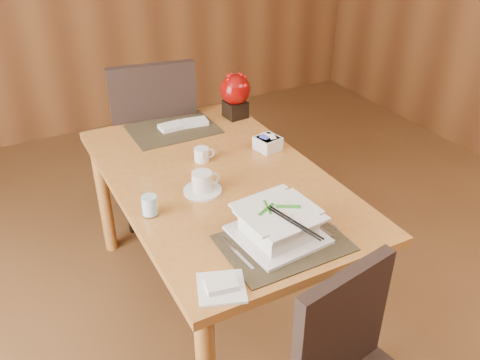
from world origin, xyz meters
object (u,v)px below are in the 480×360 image
coffee_cup (202,184)px  water_glass (149,198)px  soup_setting (278,224)px  bread_plate (221,288)px  creamer_jug (202,155)px  sugar_caddy (268,143)px  far_chair (154,134)px  berry_decor (235,93)px  dining_table (219,194)px

coffee_cup → water_glass: (-0.25, -0.06, 0.04)m
soup_setting → bread_plate: (-0.31, -0.15, -0.06)m
creamer_jug → sugar_caddy: bearing=8.3°
far_chair → soup_setting: bearing=100.0°
water_glass → sugar_caddy: size_ratio=1.46×
sugar_caddy → bread_plate: sugar_caddy is taller
berry_decor → far_chair: far_chair is taller
berry_decor → bread_plate: (-0.68, -1.20, -0.13)m
dining_table → water_glass: water_glass is taller
coffee_cup → far_chair: size_ratio=0.16×
sugar_caddy → berry_decor: 0.44m
dining_table → coffee_cup: size_ratio=9.11×
bread_plate → water_glass: bearing=96.8°
coffee_cup → water_glass: size_ratio=1.04×
sugar_caddy → berry_decor: berry_decor is taller
far_chair → coffee_cup: bearing=93.2°
sugar_caddy → dining_table: bearing=-159.8°
sugar_caddy → far_chair: bearing=114.9°
berry_decor → water_glass: bearing=-137.2°
soup_setting → dining_table: bearing=85.1°
soup_setting → berry_decor: size_ratio=1.33×
creamer_jug → bread_plate: 0.88m
bread_plate → coffee_cup: bearing=71.5°
berry_decor → creamer_jug: bearing=-135.1°
coffee_cup → berry_decor: size_ratio=0.67×
berry_decor → far_chair: (-0.38, 0.32, -0.29)m
dining_table → sugar_caddy: 0.37m
soup_setting → far_chair: bearing=85.6°
soup_setting → far_chair: size_ratio=0.31×
bread_plate → far_chair: far_chair is taller
coffee_cup → water_glass: 0.26m
dining_table → coffee_cup: coffee_cup is taller
dining_table → soup_setting: soup_setting is taller
coffee_cup → sugar_caddy: coffee_cup is taller
water_glass → creamer_jug: bearing=40.4°
soup_setting → bread_plate: bearing=-159.1°
creamer_jug → berry_decor: bearing=61.1°
dining_table → bread_plate: (-0.31, -0.66, 0.10)m
sugar_caddy → coffee_cup: bearing=-155.2°
water_glass → bread_plate: (0.06, -0.52, -0.07)m
soup_setting → berry_decor: berry_decor is taller
berry_decor → sugar_caddy: bearing=-95.4°
creamer_jug → sugar_caddy: size_ratio=0.83×
soup_setting → berry_decor: bearing=65.6°
dining_table → berry_decor: berry_decor is taller
creamer_jug → far_chair: size_ratio=0.09×
far_chair → creamer_jug: bearing=100.0°
dining_table → berry_decor: (0.37, 0.54, 0.24)m
water_glass → coffee_cup: bearing=12.8°
water_glass → sugar_caddy: bearing=20.6°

